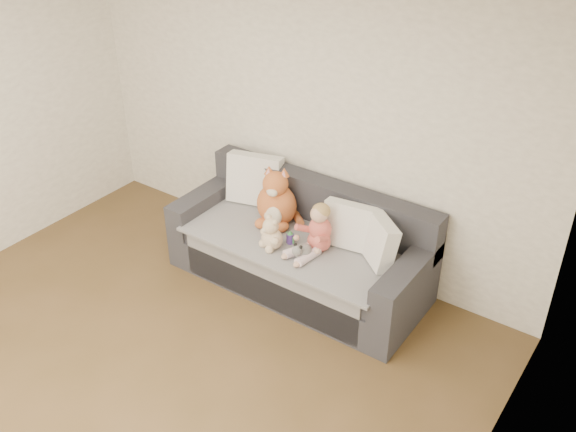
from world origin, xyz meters
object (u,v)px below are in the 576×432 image
object	(u,v)px
teddy_bear	(271,235)
sippy_cup	(290,237)
toddler	(317,232)
plush_cat	(276,202)
sofa	(301,250)

from	to	relation	value
teddy_bear	sippy_cup	world-z (taller)	teddy_bear
toddler	sippy_cup	distance (m)	0.26
plush_cat	sippy_cup	size ratio (longest dim) A/B	4.75
toddler	teddy_bear	distance (m)	0.37
toddler	teddy_bear	bearing A→B (deg)	-136.72
sofa	sippy_cup	world-z (taller)	sofa
plush_cat	teddy_bear	xyz separation A→B (m)	(0.20, -0.35, -0.08)
sofa	sippy_cup	size ratio (longest dim) A/B	19.10
plush_cat	teddy_bear	size ratio (longest dim) A/B	1.85
plush_cat	teddy_bear	world-z (taller)	plush_cat
sofa	plush_cat	xyz separation A→B (m)	(-0.28, 0.04, 0.36)
toddler	sippy_cup	bearing A→B (deg)	-157.54
teddy_bear	toddler	bearing A→B (deg)	52.41
toddler	teddy_bear	size ratio (longest dim) A/B	1.47
sofa	teddy_bear	distance (m)	0.42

